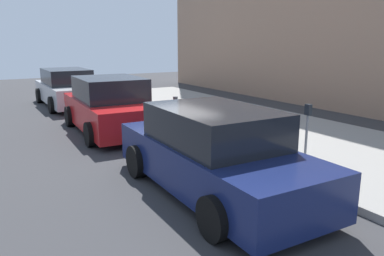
{
  "coord_description": "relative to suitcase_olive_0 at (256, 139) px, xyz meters",
  "views": [
    {
      "loc": [
        -9.67,
        4.97,
        2.62
      ],
      "look_at": [
        -1.78,
        0.21,
        0.49
      ],
      "focal_mm": 35.04,
      "sensor_mm": 36.0,
      "label": 1
    }
  ],
  "objects": [
    {
      "name": "suitcase_silver_4",
      "position": [
        1.8,
        0.01,
        -0.03
      ],
      "size": [
        0.36,
        0.26,
        0.64
      ],
      "color": "#9EA0A8",
      "rests_on": "sidewalk_curb"
    },
    {
      "name": "suitcase_navy_1",
      "position": [
        0.45,
        -0.03,
        -0.02
      ],
      "size": [
        0.44,
        0.23,
        0.93
      ],
      "color": "navy",
      "rests_on": "sidewalk_curb"
    },
    {
      "name": "suitcase_teal_5",
      "position": [
        2.26,
        0.06,
        0.03
      ],
      "size": [
        0.48,
        0.23,
        0.77
      ],
      "color": "#0F606B",
      "rests_on": "sidewalk_curb"
    },
    {
      "name": "parked_car_navy_0",
      "position": [
        -1.14,
        1.96,
        0.26
      ],
      "size": [
        4.59,
        2.09,
        1.53
      ],
      "color": "#141E4C",
      "rests_on": "ground_plane"
    },
    {
      "name": "ground_plane",
      "position": [
        3.36,
        0.55,
        -0.46
      ],
      "size": [
        40.0,
        40.0,
        0.0
      ],
      "primitive_type": "plane",
      "color": "#333335"
    },
    {
      "name": "parked_car_red_1",
      "position": [
        4.25,
        1.96,
        0.29
      ],
      "size": [
        4.43,
        2.25,
        1.62
      ],
      "color": "#AD1619",
      "rests_on": "ground_plane"
    },
    {
      "name": "suitcase_olive_0",
      "position": [
        0.0,
        0.0,
        0.0
      ],
      "size": [
        0.36,
        0.21,
        0.7
      ],
      "color": "#59601E",
      "rests_on": "sidewalk_curb"
    },
    {
      "name": "bollard_post",
      "position": [
        3.61,
        0.13,
        0.11
      ],
      "size": [
        0.15,
        0.15,
        0.86
      ],
      "primitive_type": "cylinder",
      "color": "#333338",
      "rests_on": "sidewalk_curb"
    },
    {
      "name": "suitcase_red_3",
      "position": [
        1.35,
        -0.01,
        -0.02
      ],
      "size": [
        0.44,
        0.25,
        0.66
      ],
      "color": "red",
      "rests_on": "sidewalk_curb"
    },
    {
      "name": "parking_meter",
      "position": [
        -1.21,
        -0.27,
        0.5
      ],
      "size": [
        0.12,
        0.09,
        1.27
      ],
      "color": "slate",
      "rests_on": "sidewalk_curb"
    },
    {
      "name": "sidewalk_curb",
      "position": [
        3.36,
        -1.95,
        -0.39
      ],
      "size": [
        18.0,
        5.0,
        0.14
      ],
      "primitive_type": "cube",
      "color": "gray",
      "rests_on": "ground_plane"
    },
    {
      "name": "parked_car_silver_2",
      "position": [
        9.65,
        1.96,
        0.26
      ],
      "size": [
        4.67,
        2.03,
        1.53
      ],
      "color": "#B2B5BA",
      "rests_on": "ground_plane"
    },
    {
      "name": "suitcase_black_2",
      "position": [
        0.9,
        -0.06,
        0.07
      ],
      "size": [
        0.37,
        0.25,
        1.02
      ],
      "color": "black",
      "rests_on": "sidewalk_curb"
    },
    {
      "name": "fire_hydrant",
      "position": [
        3.11,
        -0.02,
        0.09
      ],
      "size": [
        0.39,
        0.21,
        0.79
      ],
      "color": "#99999E",
      "rests_on": "sidewalk_curb"
    }
  ]
}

